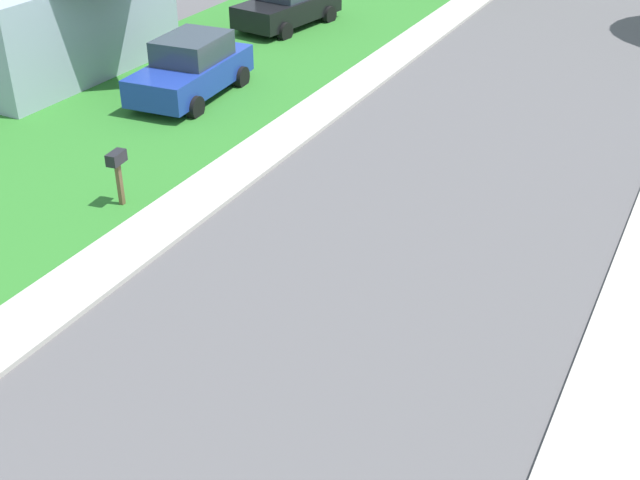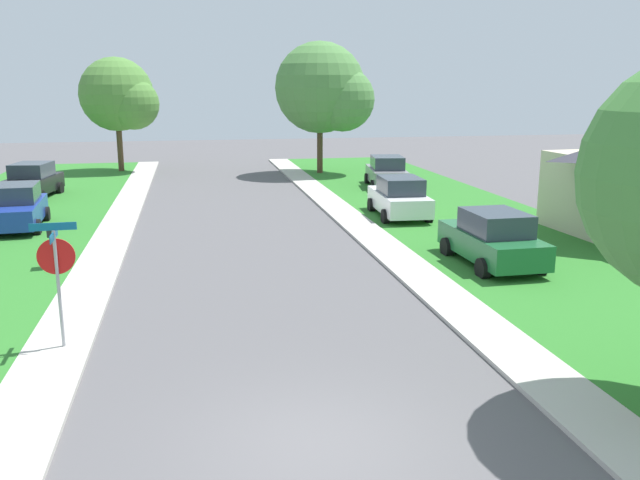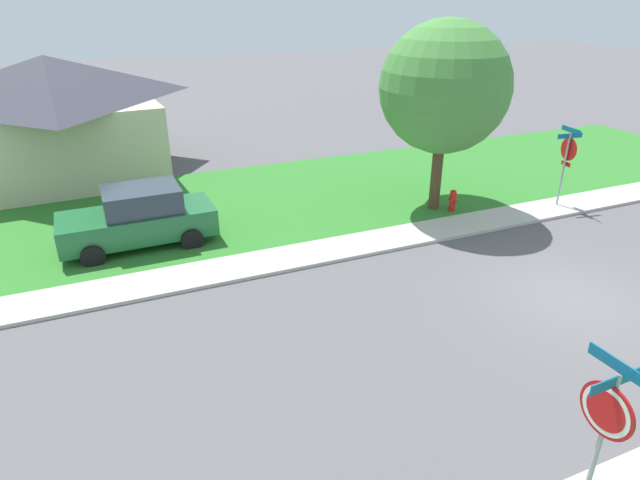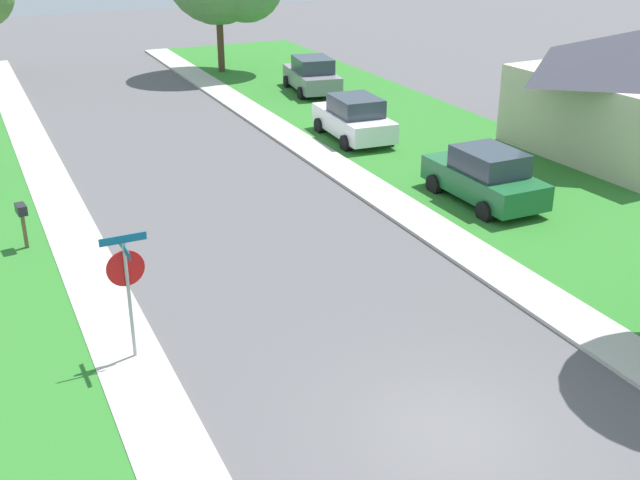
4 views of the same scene
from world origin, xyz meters
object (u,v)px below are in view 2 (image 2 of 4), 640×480
(stop_sign_far_corner, at_px, (57,264))
(car_white_far_down_street, at_px, (399,198))
(tree_corner_large, at_px, (326,91))
(tree_sidewalk_near, at_px, (121,97))
(car_black_near_corner, at_px, (32,181))
(car_grey_behind_trees, at_px, (387,172))
(car_blue_kerbside_mid, at_px, (16,208))
(car_green_across_road, at_px, (492,239))
(mailbox, at_px, (52,237))

(stop_sign_far_corner, xyz_separation_m, car_white_far_down_street, (11.38, 12.36, -1.01))
(tree_corner_large, relative_size, tree_sidewalk_near, 1.12)
(car_black_near_corner, xyz_separation_m, tree_sidewalk_near, (3.59, 9.74, 3.89))
(car_grey_behind_trees, bearing_deg, car_white_far_down_street, -103.09)
(car_grey_behind_trees, distance_m, car_blue_kerbside_mid, 18.72)
(car_green_across_road, xyz_separation_m, mailbox, (-13.25, 2.22, 0.14))
(car_black_near_corner, distance_m, mailbox, 14.28)
(car_blue_kerbside_mid, xyz_separation_m, tree_sidewalk_near, (2.57, 17.28, 3.89))
(stop_sign_far_corner, relative_size, tree_sidewalk_near, 0.38)
(car_grey_behind_trees, bearing_deg, tree_corner_large, 108.46)
(car_grey_behind_trees, relative_size, car_blue_kerbside_mid, 1.02)
(car_white_far_down_street, xyz_separation_m, mailbox, (-12.78, -5.67, 0.14))
(car_green_across_road, xyz_separation_m, car_blue_kerbside_mid, (-15.74, 8.53, 0.00))
(tree_corner_large, distance_m, mailbox, 24.06)
(car_grey_behind_trees, xyz_separation_m, car_blue_kerbside_mid, (-17.17, -7.48, 0.00))
(stop_sign_far_corner, xyz_separation_m, car_green_across_road, (11.85, 4.47, -1.01))
(car_blue_kerbside_mid, distance_m, tree_corner_large, 20.86)
(car_green_across_road, bearing_deg, tree_sidewalk_near, 117.04)
(tree_sidewalk_near, xyz_separation_m, mailbox, (-0.08, -23.58, -3.76))
(car_blue_kerbside_mid, bearing_deg, stop_sign_far_corner, -73.32)
(car_black_near_corner, distance_m, tree_corner_large, 17.78)
(car_black_near_corner, relative_size, tree_corner_large, 0.56)
(car_grey_behind_trees, relative_size, car_white_far_down_street, 1.03)
(car_green_across_road, xyz_separation_m, car_white_far_down_street, (-0.46, 7.89, 0.00))
(car_green_across_road, relative_size, tree_sidewalk_near, 0.60)
(stop_sign_far_corner, height_order, tree_sidewalk_near, tree_sidewalk_near)
(car_blue_kerbside_mid, xyz_separation_m, mailbox, (2.50, -6.31, 0.14))
(car_green_across_road, bearing_deg, stop_sign_far_corner, -159.33)
(tree_corner_large, height_order, tree_sidewalk_near, tree_corner_large)
(stop_sign_far_corner, distance_m, car_grey_behind_trees, 24.42)
(car_black_near_corner, height_order, car_white_far_down_street, same)
(stop_sign_far_corner, xyz_separation_m, car_grey_behind_trees, (13.27, 20.48, -1.01))
(car_black_near_corner, height_order, car_blue_kerbside_mid, same)
(car_black_near_corner, bearing_deg, stop_sign_far_corner, -76.54)
(car_blue_kerbside_mid, distance_m, tree_sidewalk_near, 17.89)
(car_blue_kerbside_mid, bearing_deg, tree_sidewalk_near, 81.53)
(car_grey_behind_trees, distance_m, car_white_far_down_street, 8.33)
(car_grey_behind_trees, xyz_separation_m, tree_sidewalk_near, (-14.59, 9.80, 3.89))
(tree_corner_large, height_order, mailbox, tree_corner_large)
(stop_sign_far_corner, height_order, mailbox, stop_sign_far_corner)
(tree_sidewalk_near, bearing_deg, stop_sign_far_corner, -87.50)
(car_grey_behind_trees, xyz_separation_m, mailbox, (-14.67, -13.79, 0.14))
(car_white_far_down_street, xyz_separation_m, tree_sidewalk_near, (-12.71, 17.91, 3.89))
(stop_sign_far_corner, distance_m, mailbox, 6.89)
(car_black_near_corner, xyz_separation_m, mailbox, (3.51, -13.84, 0.14))
(car_white_far_down_street, bearing_deg, car_black_near_corner, 153.37)
(car_grey_behind_trees, xyz_separation_m, car_green_across_road, (-1.42, -16.01, 0.00))
(car_white_far_down_street, relative_size, mailbox, 3.36)
(car_green_across_road, distance_m, car_blue_kerbside_mid, 17.91)
(car_black_near_corner, distance_m, car_white_far_down_street, 18.23)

